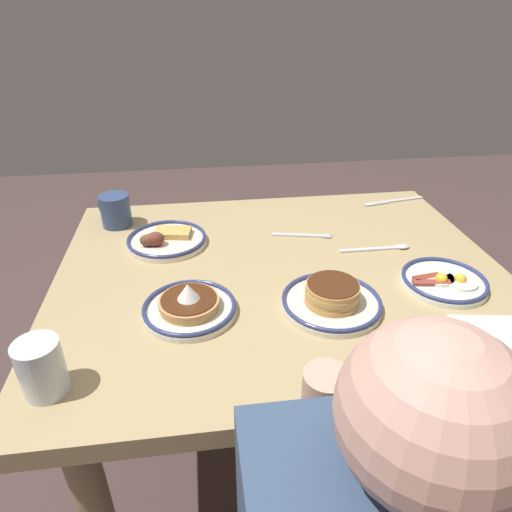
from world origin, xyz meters
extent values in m
plane|color=#4A3836|center=(0.00, 0.00, 0.00)|extent=(6.00, 6.00, 0.00)
cube|color=tan|center=(0.00, 0.00, 0.71)|extent=(1.18, 0.97, 0.05)
cylinder|color=#938058|center=(-0.48, -0.37, 0.34)|extent=(0.07, 0.07, 0.69)
cylinder|color=#938058|center=(0.48, -0.37, 0.34)|extent=(0.07, 0.07, 0.69)
cylinder|color=#938058|center=(-0.48, 0.37, 0.34)|extent=(0.07, 0.07, 0.69)
cylinder|color=silver|center=(0.31, -0.19, 0.74)|extent=(0.23, 0.23, 0.01)
torus|color=navy|center=(0.31, -0.19, 0.75)|extent=(0.23, 0.23, 0.01)
cube|color=#D9A553|center=(0.29, -0.21, 0.76)|extent=(0.11, 0.08, 0.02)
ellipsoid|color=brown|center=(0.34, -0.16, 0.77)|extent=(0.05, 0.04, 0.04)
ellipsoid|color=brown|center=(0.34, -0.16, 0.77)|extent=(0.05, 0.04, 0.04)
ellipsoid|color=brown|center=(0.34, -0.16, 0.77)|extent=(0.05, 0.04, 0.04)
ellipsoid|color=brown|center=(0.36, -0.16, 0.77)|extent=(0.04, 0.03, 0.03)
cylinder|color=silver|center=(-0.08, 0.17, 0.74)|extent=(0.24, 0.24, 0.01)
torus|color=navy|center=(-0.08, 0.17, 0.75)|extent=(0.23, 0.23, 0.01)
cylinder|color=#D18F48|center=(-0.08, 0.17, 0.75)|extent=(0.13, 0.13, 0.01)
cylinder|color=tan|center=(-0.08, 0.17, 0.77)|extent=(0.12, 0.12, 0.01)
cylinder|color=tan|center=(-0.08, 0.17, 0.78)|extent=(0.13, 0.13, 0.01)
cylinder|color=tan|center=(-0.08, 0.17, 0.79)|extent=(0.12, 0.12, 0.01)
cylinder|color=#4C2814|center=(-0.08, 0.17, 0.80)|extent=(0.12, 0.12, 0.00)
cylinder|color=silver|center=(0.24, 0.15, 0.74)|extent=(0.22, 0.22, 0.01)
torus|color=navy|center=(0.24, 0.15, 0.75)|extent=(0.21, 0.21, 0.01)
cylinder|color=gold|center=(0.24, 0.15, 0.75)|extent=(0.14, 0.14, 0.01)
cylinder|color=tan|center=(0.24, 0.15, 0.77)|extent=(0.14, 0.14, 0.01)
cylinder|color=#4C2814|center=(0.24, 0.15, 0.77)|extent=(0.13, 0.13, 0.00)
cone|color=white|center=(0.24, 0.15, 0.79)|extent=(0.05, 0.05, 0.04)
cylinder|color=white|center=(-0.39, 0.12, 0.74)|extent=(0.21, 0.21, 0.01)
torus|color=navy|center=(-0.39, 0.12, 0.75)|extent=(0.21, 0.21, 0.01)
cylinder|color=white|center=(-0.42, 0.14, 0.75)|extent=(0.08, 0.08, 0.01)
sphere|color=yellow|center=(-0.42, 0.14, 0.76)|extent=(0.03, 0.03, 0.03)
cylinder|color=white|center=(-0.38, 0.12, 0.75)|extent=(0.08, 0.08, 0.01)
sphere|color=yellow|center=(-0.38, 0.13, 0.76)|extent=(0.03, 0.03, 0.03)
cube|color=maroon|center=(-0.35, 0.11, 0.75)|extent=(0.07, 0.03, 0.01)
cube|color=#973B2F|center=(-0.35, 0.14, 0.75)|extent=(0.09, 0.03, 0.01)
cylinder|color=#334772|center=(0.47, -0.34, 0.79)|extent=(0.09, 0.09, 0.10)
torus|color=#334772|center=(0.50, -0.37, 0.79)|extent=(0.06, 0.05, 0.07)
cylinder|color=brown|center=(0.47, -0.34, 0.82)|extent=(0.08, 0.08, 0.01)
cylinder|color=silver|center=(0.51, 0.35, 0.79)|extent=(0.08, 0.08, 0.11)
cylinder|color=black|center=(0.51, 0.35, 0.77)|extent=(0.07, 0.07, 0.08)
cube|color=white|center=(-0.40, 0.33, 0.74)|extent=(0.17, 0.16, 0.00)
cube|color=silver|center=(-0.09, -0.19, 0.74)|extent=(0.18, 0.05, 0.01)
cube|color=silver|center=(-0.17, -0.16, 0.74)|extent=(0.03, 0.01, 0.00)
cube|color=silver|center=(-0.17, -0.17, 0.74)|extent=(0.03, 0.01, 0.00)
cube|color=silver|center=(-0.17, -0.17, 0.74)|extent=(0.03, 0.01, 0.00)
cube|color=silver|center=(-0.17, -0.18, 0.74)|extent=(0.03, 0.01, 0.00)
cube|color=silver|center=(-0.49, -0.40, 0.74)|extent=(0.20, 0.05, 0.01)
cube|color=silver|center=(-0.41, -0.39, 0.74)|extent=(0.09, 0.03, 0.00)
cube|color=silver|center=(-0.28, -0.07, 0.74)|extent=(0.20, 0.01, 0.01)
ellipsoid|color=silver|center=(-0.37, -0.07, 0.74)|extent=(0.04, 0.03, 0.01)
sphere|color=#D5A08D|center=(0.00, 0.73, 1.03)|extent=(0.19, 0.19, 0.19)
cylinder|color=#D9A58C|center=(0.04, 0.55, 0.77)|extent=(0.08, 0.08, 0.26)
camera|label=1|loc=(0.20, 0.99, 1.37)|focal=31.51mm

